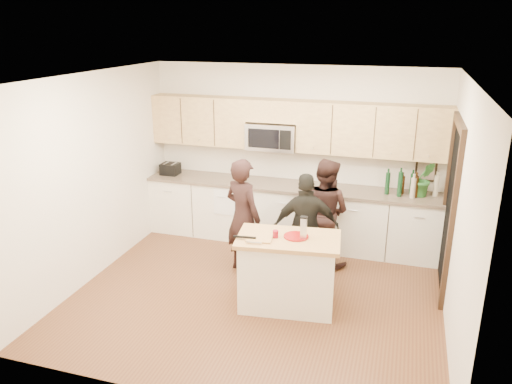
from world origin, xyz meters
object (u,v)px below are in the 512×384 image
(woman_center, at_px, (324,212))
(woman_right, at_px, (306,228))
(toaster, at_px, (170,169))
(woman_left, at_px, (243,216))
(island, at_px, (288,272))

(woman_center, bearing_deg, woman_right, 94.51)
(woman_right, bearing_deg, toaster, -39.84)
(woman_left, distance_m, woman_center, 1.16)
(woman_center, height_order, woman_right, woman_center)
(woman_right, bearing_deg, woman_center, -119.70)
(island, distance_m, woman_right, 0.77)
(woman_center, xyz_separation_m, woman_right, (-0.14, -0.57, -0.03))
(woman_right, bearing_deg, island, 68.88)
(woman_left, height_order, woman_right, woman_left)
(woman_left, xyz_separation_m, woman_right, (0.87, -0.00, -0.06))
(island, relative_size, woman_left, 0.80)
(woman_center, distance_m, woman_right, 0.59)
(toaster, bearing_deg, woman_center, -11.65)
(toaster, relative_size, woman_center, 0.18)
(woman_center, bearing_deg, woman_left, 47.76)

